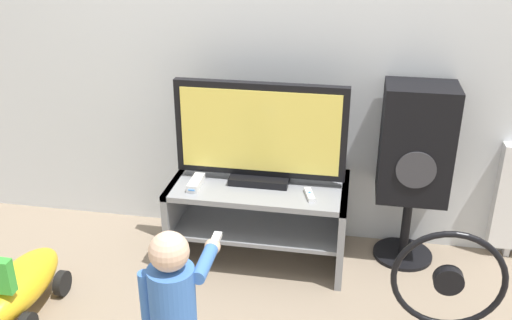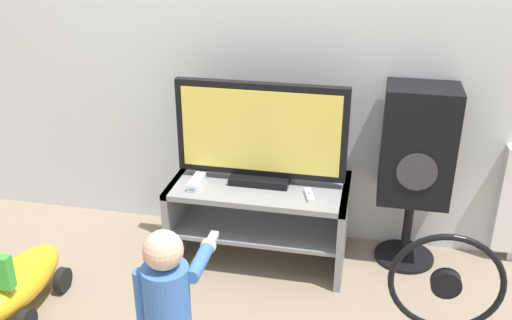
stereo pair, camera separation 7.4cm
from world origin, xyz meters
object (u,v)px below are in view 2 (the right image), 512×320
object	(u,v)px
game_console	(197,182)
child	(168,296)
ride_on_toy	(19,282)
speaker_tower	(417,150)
floor_fan	(443,300)
remote_primary	(309,195)
television	(261,135)

from	to	relation	value
game_console	child	world-z (taller)	child
ride_on_toy	speaker_tower	bearing A→B (deg)	24.47
ride_on_toy	child	bearing A→B (deg)	-17.54
child	speaker_tower	size ratio (longest dim) A/B	0.72
speaker_tower	floor_fan	xyz separation A→B (m)	(0.12, -0.71, -0.40)
remote_primary	child	world-z (taller)	child
floor_fan	television	bearing A→B (deg)	147.80
child	ride_on_toy	size ratio (longest dim) A/B	1.20
game_console	floor_fan	distance (m)	1.36
floor_fan	ride_on_toy	distance (m)	2.00
game_console	child	bearing A→B (deg)	-79.90
speaker_tower	ride_on_toy	xyz separation A→B (m)	(-1.86, -0.85, -0.51)
speaker_tower	child	bearing A→B (deg)	-130.81
game_console	remote_primary	xyz separation A→B (m)	(0.61, -0.01, -0.01)
remote_primary	floor_fan	size ratio (longest dim) A/B	0.22
child	speaker_tower	bearing A→B (deg)	49.19
speaker_tower	floor_fan	distance (m)	0.83
floor_fan	ride_on_toy	size ratio (longest dim) A/B	0.99
television	child	xyz separation A→B (m)	(-0.17, -1.01, -0.31)
floor_fan	child	bearing A→B (deg)	-159.10
television	floor_fan	xyz separation A→B (m)	(0.93, -0.59, -0.47)
child	television	bearing A→B (deg)	80.56
floor_fan	ride_on_toy	bearing A→B (deg)	-176.00
floor_fan	speaker_tower	bearing A→B (deg)	99.95
child	speaker_tower	xyz separation A→B (m)	(0.97, 1.13, 0.24)
remote_primary	child	bearing A→B (deg)	-117.25
child	speaker_tower	world-z (taller)	speaker_tower
game_console	ride_on_toy	size ratio (longest dim) A/B	0.29
television	floor_fan	distance (m)	1.20
television	ride_on_toy	world-z (taller)	television
speaker_tower	remote_primary	bearing A→B (deg)	-153.92
television	floor_fan	world-z (taller)	television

